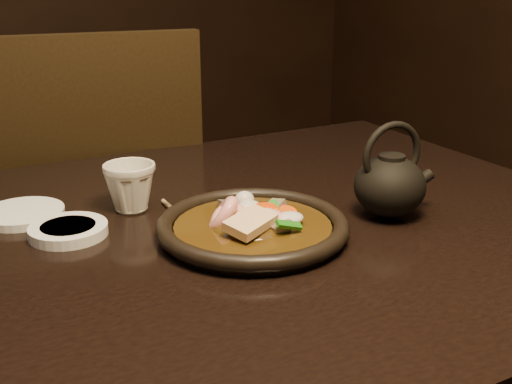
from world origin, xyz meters
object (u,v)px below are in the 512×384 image
table (89,308)px  teapot (390,183)px  tea_cup (130,185)px  plate (253,227)px  chair (96,225)px

table → teapot: bearing=-10.0°
tea_cup → teapot: (0.33, -0.21, 0.01)m
plate → tea_cup: 0.22m
table → tea_cup: tea_cup is taller
plate → teapot: 0.22m
table → chair: chair is taller
plate → tea_cup: (-0.12, 0.18, 0.03)m
teapot → table: bearing=174.4°
teapot → plate: bearing=176.3°
table → plate: 0.25m
table → teapot: teapot is taller
chair → plate: size_ratio=3.63×
table → teapot: 0.47m
chair → teapot: (0.28, -0.69, 0.27)m
tea_cup → table: bearing=-129.1°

